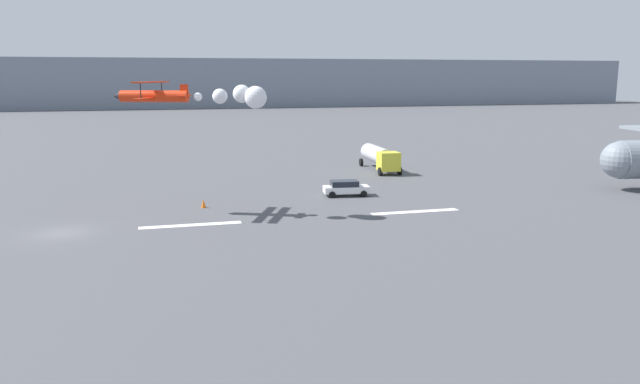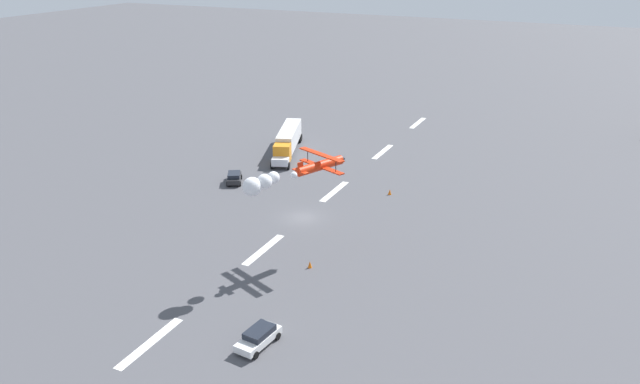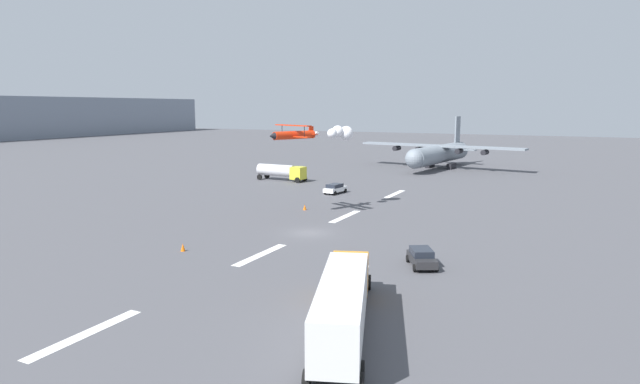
{
  "view_description": "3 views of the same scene",
  "coord_description": "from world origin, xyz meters",
  "px_view_note": "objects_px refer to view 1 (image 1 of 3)",
  "views": [
    {
      "loc": [
        7.13,
        -49.08,
        11.7
      ],
      "look_at": [
        20.22,
        0.0,
        2.16
      ],
      "focal_mm": 35.01,
      "sensor_mm": 36.0,
      "label": 1
    },
    {
      "loc": [
        63.0,
        32.1,
        31.62
      ],
      "look_at": [
        7.29,
        5.8,
        7.01
      ],
      "focal_mm": 35.25,
      "sensor_mm": 36.0,
      "label": 2
    },
    {
      "loc": [
        -49.49,
        -25.78,
        13.33
      ],
      "look_at": [
        6.09,
        1.72,
        3.43
      ],
      "focal_mm": 30.01,
      "sensor_mm": 36.0,
      "label": 3
    }
  ],
  "objects_px": {
    "stunt_biplane_red": "(208,96)",
    "fuel_tanker_truck": "(380,156)",
    "airport_staff_sedan": "(346,188)",
    "traffic_cone_far": "(204,204)"
  },
  "relations": [
    {
      "from": "airport_staff_sedan",
      "to": "traffic_cone_far",
      "type": "distance_m",
      "value": 14.14
    },
    {
      "from": "traffic_cone_far",
      "to": "airport_staff_sedan",
      "type": "bearing_deg",
      "value": 8.42
    },
    {
      "from": "stunt_biplane_red",
      "to": "fuel_tanker_truck",
      "type": "bearing_deg",
      "value": 40.76
    },
    {
      "from": "fuel_tanker_truck",
      "to": "airport_staff_sedan",
      "type": "relative_size",
      "value": 2.08
    },
    {
      "from": "stunt_biplane_red",
      "to": "airport_staff_sedan",
      "type": "bearing_deg",
      "value": 18.52
    },
    {
      "from": "stunt_biplane_red",
      "to": "fuel_tanker_truck",
      "type": "relative_size",
      "value": 1.3
    },
    {
      "from": "airport_staff_sedan",
      "to": "traffic_cone_far",
      "type": "bearing_deg",
      "value": -171.58
    },
    {
      "from": "fuel_tanker_truck",
      "to": "airport_staff_sedan",
      "type": "height_order",
      "value": "fuel_tanker_truck"
    },
    {
      "from": "stunt_biplane_red",
      "to": "fuel_tanker_truck",
      "type": "xyz_separation_m",
      "value": [
        22.49,
        19.39,
        -8.26
      ]
    },
    {
      "from": "stunt_biplane_red",
      "to": "traffic_cone_far",
      "type": "height_order",
      "value": "stunt_biplane_red"
    }
  ]
}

